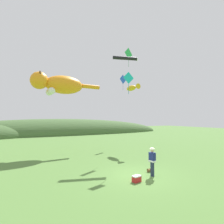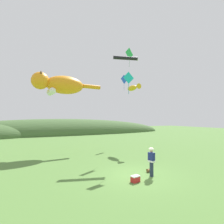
{
  "view_description": "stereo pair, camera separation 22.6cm",
  "coord_description": "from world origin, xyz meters",
  "px_view_note": "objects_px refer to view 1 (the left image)",
  "views": [
    {
      "loc": [
        -6.51,
        -9.33,
        3.61
      ],
      "look_at": [
        0.0,
        4.0,
        4.17
      ],
      "focal_mm": 28.0,
      "sensor_mm": 36.0,
      "label": 1
    },
    {
      "loc": [
        -6.3,
        -9.43,
        3.61
      ],
      "look_at": [
        0.0,
        4.0,
        4.17
      ],
      "focal_mm": 28.0,
      "sensor_mm": 36.0,
      "label": 2
    }
  ],
  "objects_px": {
    "kite_spool": "(149,170)",
    "kite_giant_cat": "(59,84)",
    "festival_attendant": "(152,161)",
    "kite_fish_windsock": "(132,88)",
    "kite_tube_streamer": "(125,58)",
    "kite_diamond_teal": "(129,78)",
    "picnic_cooler": "(137,179)",
    "kite_diamond_blue": "(123,79)",
    "kite_diamond_green": "(128,54)"
  },
  "relations": [
    {
      "from": "picnic_cooler",
      "to": "kite_fish_windsock",
      "type": "height_order",
      "value": "kite_fish_windsock"
    },
    {
      "from": "kite_tube_streamer",
      "to": "kite_diamond_green",
      "type": "xyz_separation_m",
      "value": [
        1.53,
        1.87,
        1.36
      ]
    },
    {
      "from": "picnic_cooler",
      "to": "kite_diamond_teal",
      "type": "relative_size",
      "value": 0.28
    },
    {
      "from": "kite_spool",
      "to": "kite_tube_streamer",
      "type": "relative_size",
      "value": 0.09
    },
    {
      "from": "kite_spool",
      "to": "kite_diamond_teal",
      "type": "distance_m",
      "value": 7.7
    },
    {
      "from": "kite_fish_windsock",
      "to": "festival_attendant",
      "type": "bearing_deg",
      "value": -115.93
    },
    {
      "from": "picnic_cooler",
      "to": "kite_giant_cat",
      "type": "distance_m",
      "value": 13.67
    },
    {
      "from": "festival_attendant",
      "to": "kite_diamond_green",
      "type": "relative_size",
      "value": 0.75
    },
    {
      "from": "kite_tube_streamer",
      "to": "kite_spool",
      "type": "bearing_deg",
      "value": -106.89
    },
    {
      "from": "kite_tube_streamer",
      "to": "kite_diamond_teal",
      "type": "xyz_separation_m",
      "value": [
        -1.51,
        -3.09,
        -2.95
      ]
    },
    {
      "from": "kite_diamond_green",
      "to": "kite_fish_windsock",
      "type": "bearing_deg",
      "value": 23.97
    },
    {
      "from": "picnic_cooler",
      "to": "kite_diamond_blue",
      "type": "height_order",
      "value": "kite_diamond_blue"
    },
    {
      "from": "festival_attendant",
      "to": "kite_diamond_green",
      "type": "xyz_separation_m",
      "value": [
        3.75,
        8.91,
        10.47
      ]
    },
    {
      "from": "kite_diamond_green",
      "to": "kite_diamond_blue",
      "type": "height_order",
      "value": "kite_diamond_green"
    },
    {
      "from": "kite_spool",
      "to": "kite_diamond_teal",
      "type": "bearing_deg",
      "value": 82.95
    },
    {
      "from": "kite_fish_windsock",
      "to": "kite_giant_cat",
      "type": "bearing_deg",
      "value": 168.69
    },
    {
      "from": "kite_fish_windsock",
      "to": "kite_diamond_green",
      "type": "height_order",
      "value": "kite_diamond_green"
    },
    {
      "from": "kite_spool",
      "to": "kite_fish_windsock",
      "type": "bearing_deg",
      "value": 63.74
    },
    {
      "from": "kite_fish_windsock",
      "to": "kite_diamond_teal",
      "type": "relative_size",
      "value": 1.25
    },
    {
      "from": "festival_attendant",
      "to": "kite_diamond_green",
      "type": "height_order",
      "value": "kite_diamond_green"
    },
    {
      "from": "festival_attendant",
      "to": "kite_diamond_green",
      "type": "distance_m",
      "value": 14.25
    },
    {
      "from": "kite_tube_streamer",
      "to": "kite_diamond_green",
      "type": "bearing_deg",
      "value": 50.69
    },
    {
      "from": "picnic_cooler",
      "to": "kite_tube_streamer",
      "type": "relative_size",
      "value": 0.21
    },
    {
      "from": "kite_fish_windsock",
      "to": "kite_tube_streamer",
      "type": "bearing_deg",
      "value": -136.0
    },
    {
      "from": "festival_attendant",
      "to": "kite_fish_windsock",
      "type": "relative_size",
      "value": 0.73
    },
    {
      "from": "kite_giant_cat",
      "to": "kite_fish_windsock",
      "type": "xyz_separation_m",
      "value": [
        8.49,
        -1.7,
        0.02
      ]
    },
    {
      "from": "kite_spool",
      "to": "picnic_cooler",
      "type": "xyz_separation_m",
      "value": [
        -1.76,
        -1.15,
        0.06
      ]
    },
    {
      "from": "picnic_cooler",
      "to": "kite_fish_windsock",
      "type": "xyz_separation_m",
      "value": [
        5.94,
        9.64,
        7.23
      ]
    },
    {
      "from": "kite_giant_cat",
      "to": "kite_diamond_green",
      "type": "distance_m",
      "value": 8.96
    },
    {
      "from": "kite_spool",
      "to": "kite_diamond_green",
      "type": "xyz_separation_m",
      "value": [
        3.44,
        8.15,
        11.3
      ]
    },
    {
      "from": "kite_diamond_teal",
      "to": "kite_fish_windsock",
      "type": "bearing_deg",
      "value": 54.36
    },
    {
      "from": "kite_spool",
      "to": "kite_diamond_green",
      "type": "relative_size",
      "value": 0.1
    },
    {
      "from": "kite_fish_windsock",
      "to": "kite_tube_streamer",
      "type": "height_order",
      "value": "kite_tube_streamer"
    },
    {
      "from": "kite_spool",
      "to": "picnic_cooler",
      "type": "bearing_deg",
      "value": -146.75
    },
    {
      "from": "kite_giant_cat",
      "to": "kite_diamond_blue",
      "type": "bearing_deg",
      "value": 13.82
    },
    {
      "from": "festival_attendant",
      "to": "kite_fish_windsock",
      "type": "height_order",
      "value": "kite_fish_windsock"
    },
    {
      "from": "kite_diamond_green",
      "to": "picnic_cooler",
      "type": "bearing_deg",
      "value": -119.17
    },
    {
      "from": "festival_attendant",
      "to": "picnic_cooler",
      "type": "distance_m",
      "value": 1.69
    },
    {
      "from": "kite_spool",
      "to": "kite_diamond_teal",
      "type": "height_order",
      "value": "kite_diamond_teal"
    },
    {
      "from": "picnic_cooler",
      "to": "kite_diamond_blue",
      "type": "xyz_separation_m",
      "value": [
        6.9,
        13.66,
        9.18
      ]
    },
    {
      "from": "kite_diamond_teal",
      "to": "picnic_cooler",
      "type": "bearing_deg",
      "value": -116.33
    },
    {
      "from": "kite_diamond_teal",
      "to": "kite_diamond_blue",
      "type": "xyz_separation_m",
      "value": [
        4.74,
        9.31,
        2.24
      ]
    },
    {
      "from": "kite_diamond_green",
      "to": "kite_giant_cat",
      "type": "bearing_deg",
      "value": 165.29
    },
    {
      "from": "kite_giant_cat",
      "to": "kite_tube_streamer",
      "type": "xyz_separation_m",
      "value": [
        6.21,
        -3.9,
        2.67
      ]
    },
    {
      "from": "festival_attendant",
      "to": "kite_tube_streamer",
      "type": "relative_size",
      "value": 0.67
    },
    {
      "from": "kite_diamond_teal",
      "to": "kite_diamond_blue",
      "type": "bearing_deg",
      "value": 62.99
    },
    {
      "from": "picnic_cooler",
      "to": "kite_fish_windsock",
      "type": "distance_m",
      "value": 13.44
    },
    {
      "from": "kite_giant_cat",
      "to": "kite_fish_windsock",
      "type": "height_order",
      "value": "kite_giant_cat"
    },
    {
      "from": "kite_diamond_blue",
      "to": "kite_diamond_teal",
      "type": "bearing_deg",
      "value": -117.01
    },
    {
      "from": "kite_spool",
      "to": "kite_giant_cat",
      "type": "relative_size",
      "value": 0.03
    }
  ]
}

